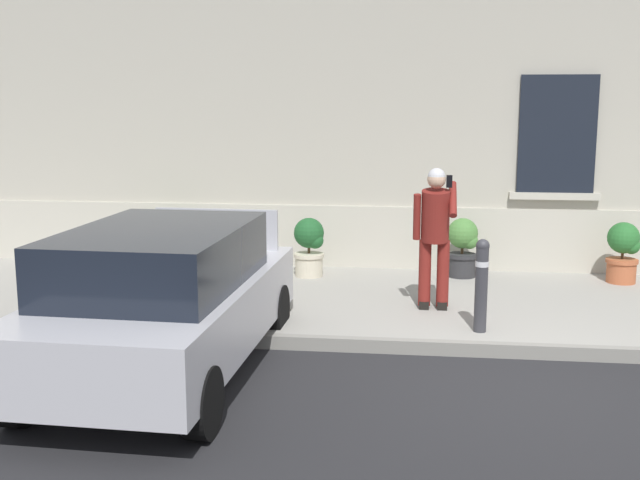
# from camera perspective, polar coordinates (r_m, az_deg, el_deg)

# --- Properties ---
(ground_plane) EXTENTS (80.00, 80.00, 0.00)m
(ground_plane) POSITION_cam_1_polar(r_m,az_deg,el_deg) (7.72, 14.43, -10.51)
(ground_plane) COLOR #232326
(sidewalk) EXTENTS (24.00, 3.60, 0.15)m
(sidewalk) POSITION_cam_1_polar(r_m,az_deg,el_deg) (10.35, 12.50, -4.68)
(sidewalk) COLOR #99968E
(sidewalk) RESTS_ON ground
(curb_edge) EXTENTS (24.00, 0.12, 0.15)m
(curb_edge) POSITION_cam_1_polar(r_m,az_deg,el_deg) (8.58, 13.66, -7.84)
(curb_edge) COLOR gray
(curb_edge) RESTS_ON ground
(building_facade) EXTENTS (24.00, 1.52, 7.50)m
(building_facade) POSITION_cam_1_polar(r_m,az_deg,el_deg) (12.54, 12.13, 14.72)
(building_facade) COLOR #B2AD9E
(building_facade) RESTS_ON ground
(hatchback_car_silver) EXTENTS (1.91, 4.12, 1.50)m
(hatchback_car_silver) POSITION_cam_1_polar(r_m,az_deg,el_deg) (7.79, -11.23, -4.12)
(hatchback_car_silver) COLOR #B7B7BF
(hatchback_car_silver) RESTS_ON ground
(bollard_near_person) EXTENTS (0.15, 0.15, 1.04)m
(bollard_near_person) POSITION_cam_1_polar(r_m,az_deg,el_deg) (8.77, 11.71, -3.03)
(bollard_near_person) COLOR #333338
(bollard_near_person) RESTS_ON sidewalk
(person_on_phone) EXTENTS (0.51, 0.49, 1.75)m
(person_on_phone) POSITION_cam_1_polar(r_m,az_deg,el_deg) (9.51, 8.40, 0.78)
(person_on_phone) COLOR maroon
(person_on_phone) RESTS_ON sidewalk
(planter_olive) EXTENTS (0.44, 0.44, 0.86)m
(planter_olive) POSITION_cam_1_polar(r_m,az_deg,el_deg) (11.91, -11.34, -0.09)
(planter_olive) COLOR #606B38
(planter_olive) RESTS_ON sidewalk
(planter_cream) EXTENTS (0.44, 0.44, 0.86)m
(planter_cream) POSITION_cam_1_polar(r_m,az_deg,el_deg) (11.33, -0.77, -0.41)
(planter_cream) COLOR beige
(planter_cream) RESTS_ON sidewalk
(planter_charcoal) EXTENTS (0.44, 0.44, 0.86)m
(planter_charcoal) POSITION_cam_1_polar(r_m,az_deg,el_deg) (11.49, 10.40, -0.43)
(planter_charcoal) COLOR #2D2D30
(planter_charcoal) RESTS_ON sidewalk
(planter_terracotta) EXTENTS (0.44, 0.44, 0.86)m
(planter_terracotta) POSITION_cam_1_polar(r_m,az_deg,el_deg) (11.73, 21.28, -0.74)
(planter_terracotta) COLOR #B25B38
(planter_terracotta) RESTS_ON sidewalk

